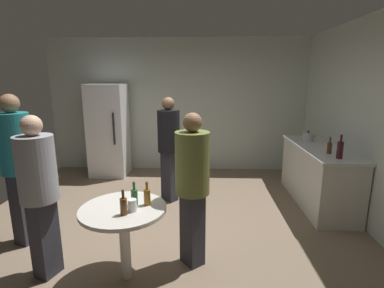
{
  "coord_description": "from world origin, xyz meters",
  "views": [
    {
      "loc": [
        0.51,
        -3.38,
        1.89
      ],
      "look_at": [
        0.37,
        0.36,
        1.05
      ],
      "focal_mm": 27.04,
      "sensor_mm": 36.0,
      "label": 1
    }
  ],
  "objects_px": {
    "beer_bottle_on_counter": "(329,148)",
    "person_in_black_shirt": "(169,142)",
    "beer_bottle_amber": "(147,196)",
    "refrigerator": "(109,130)",
    "plastic_cup_white": "(132,205)",
    "person_in_gray_shirt": "(39,186)",
    "wine_bottle_on_counter": "(340,150)",
    "person_in_olive_shirt": "(192,179)",
    "beer_bottle_brown": "(124,206)",
    "foreground_table": "(124,218)",
    "person_in_teal_shirt": "(17,159)",
    "kettle": "(308,137)",
    "beer_bottle_green": "(134,197)"
  },
  "relations": [
    {
      "from": "refrigerator",
      "to": "beer_bottle_on_counter",
      "type": "height_order",
      "value": "refrigerator"
    },
    {
      "from": "wine_bottle_on_counter",
      "to": "person_in_black_shirt",
      "type": "relative_size",
      "value": 0.19
    },
    {
      "from": "person_in_teal_shirt",
      "to": "beer_bottle_amber",
      "type": "bearing_deg",
      "value": -4.1
    },
    {
      "from": "beer_bottle_on_counter",
      "to": "plastic_cup_white",
      "type": "height_order",
      "value": "beer_bottle_on_counter"
    },
    {
      "from": "refrigerator",
      "to": "beer_bottle_on_counter",
      "type": "xyz_separation_m",
      "value": [
        3.59,
        -1.69,
        0.08
      ]
    },
    {
      "from": "plastic_cup_white",
      "to": "person_in_gray_shirt",
      "type": "xyz_separation_m",
      "value": [
        -0.89,
        0.09,
        0.13
      ]
    },
    {
      "from": "plastic_cup_white",
      "to": "person_in_gray_shirt",
      "type": "height_order",
      "value": "person_in_gray_shirt"
    },
    {
      "from": "foreground_table",
      "to": "person_in_black_shirt",
      "type": "height_order",
      "value": "person_in_black_shirt"
    },
    {
      "from": "wine_bottle_on_counter",
      "to": "beer_bottle_brown",
      "type": "relative_size",
      "value": 1.35
    },
    {
      "from": "refrigerator",
      "to": "person_in_gray_shirt",
      "type": "relative_size",
      "value": 1.14
    },
    {
      "from": "refrigerator",
      "to": "wine_bottle_on_counter",
      "type": "relative_size",
      "value": 5.81
    },
    {
      "from": "refrigerator",
      "to": "person_in_black_shirt",
      "type": "relative_size",
      "value": 1.1
    },
    {
      "from": "kettle",
      "to": "foreground_table",
      "type": "xyz_separation_m",
      "value": [
        -2.45,
        -2.25,
        -0.34
      ]
    },
    {
      "from": "beer_bottle_brown",
      "to": "person_in_black_shirt",
      "type": "bearing_deg",
      "value": 85.33
    },
    {
      "from": "kettle",
      "to": "person_in_black_shirt",
      "type": "xyz_separation_m",
      "value": [
        -2.24,
        -0.39,
        -0.02
      ]
    },
    {
      "from": "foreground_table",
      "to": "refrigerator",
      "type": "bearing_deg",
      "value": 109.92
    },
    {
      "from": "refrigerator",
      "to": "person_in_olive_shirt",
      "type": "bearing_deg",
      "value": -58.39
    },
    {
      "from": "kettle",
      "to": "person_in_teal_shirt",
      "type": "bearing_deg",
      "value": -156.35
    },
    {
      "from": "refrigerator",
      "to": "beer_bottle_brown",
      "type": "bearing_deg",
      "value": -70.13
    },
    {
      "from": "refrigerator",
      "to": "beer_bottle_amber",
      "type": "bearing_deg",
      "value": -66.24
    },
    {
      "from": "beer_bottle_on_counter",
      "to": "refrigerator",
      "type": "bearing_deg",
      "value": 154.76
    },
    {
      "from": "beer_bottle_on_counter",
      "to": "beer_bottle_brown",
      "type": "distance_m",
      "value": 2.88
    },
    {
      "from": "plastic_cup_white",
      "to": "person_in_gray_shirt",
      "type": "relative_size",
      "value": 0.07
    },
    {
      "from": "beer_bottle_brown",
      "to": "beer_bottle_on_counter",
      "type": "bearing_deg",
      "value": 33.32
    },
    {
      "from": "kettle",
      "to": "wine_bottle_on_counter",
      "type": "distance_m",
      "value": 1.07
    },
    {
      "from": "person_in_black_shirt",
      "to": "beer_bottle_amber",
      "type": "bearing_deg",
      "value": 39.37
    },
    {
      "from": "wine_bottle_on_counter",
      "to": "person_in_olive_shirt",
      "type": "bearing_deg",
      "value": -153.31
    },
    {
      "from": "person_in_gray_shirt",
      "to": "person_in_teal_shirt",
      "type": "xyz_separation_m",
      "value": [
        -0.56,
        0.56,
        0.1
      ]
    },
    {
      "from": "plastic_cup_white",
      "to": "person_in_black_shirt",
      "type": "relative_size",
      "value": 0.07
    },
    {
      "from": "person_in_black_shirt",
      "to": "kettle",
      "type": "bearing_deg",
      "value": 139.23
    },
    {
      "from": "person_in_olive_shirt",
      "to": "wine_bottle_on_counter",
      "type": "bearing_deg",
      "value": 167.41
    },
    {
      "from": "refrigerator",
      "to": "foreground_table",
      "type": "relative_size",
      "value": 2.25
    },
    {
      "from": "beer_bottle_brown",
      "to": "person_in_black_shirt",
      "type": "height_order",
      "value": "person_in_black_shirt"
    },
    {
      "from": "wine_bottle_on_counter",
      "to": "person_in_gray_shirt",
      "type": "bearing_deg",
      "value": -160.38
    },
    {
      "from": "beer_bottle_on_counter",
      "to": "person_in_black_shirt",
      "type": "height_order",
      "value": "person_in_black_shirt"
    },
    {
      "from": "beer_bottle_on_counter",
      "to": "foreground_table",
      "type": "height_order",
      "value": "beer_bottle_on_counter"
    },
    {
      "from": "plastic_cup_white",
      "to": "person_in_olive_shirt",
      "type": "distance_m",
      "value": 0.64
    },
    {
      "from": "kettle",
      "to": "plastic_cup_white",
      "type": "relative_size",
      "value": 2.22
    },
    {
      "from": "plastic_cup_white",
      "to": "beer_bottle_amber",
      "type": "bearing_deg",
      "value": 51.19
    },
    {
      "from": "beer_bottle_amber",
      "to": "person_in_olive_shirt",
      "type": "xyz_separation_m",
      "value": [
        0.42,
        0.19,
        0.11
      ]
    },
    {
      "from": "beer_bottle_green",
      "to": "person_in_black_shirt",
      "type": "distance_m",
      "value": 1.81
    },
    {
      "from": "wine_bottle_on_counter",
      "to": "person_in_black_shirt",
      "type": "xyz_separation_m",
      "value": [
        -2.27,
        0.67,
        -0.07
      ]
    },
    {
      "from": "beer_bottle_green",
      "to": "person_in_gray_shirt",
      "type": "height_order",
      "value": "person_in_gray_shirt"
    },
    {
      "from": "beer_bottle_brown",
      "to": "plastic_cup_white",
      "type": "xyz_separation_m",
      "value": [
        0.06,
        0.07,
        -0.03
      ]
    },
    {
      "from": "beer_bottle_brown",
      "to": "beer_bottle_amber",
      "type": "bearing_deg",
      "value": 51.34
    },
    {
      "from": "beer_bottle_on_counter",
      "to": "person_in_black_shirt",
      "type": "bearing_deg",
      "value": 169.39
    },
    {
      "from": "refrigerator",
      "to": "person_in_teal_shirt",
      "type": "bearing_deg",
      "value": -94.72
    },
    {
      "from": "beer_bottle_amber",
      "to": "person_in_black_shirt",
      "type": "distance_m",
      "value": 1.8
    },
    {
      "from": "kettle",
      "to": "person_in_gray_shirt",
      "type": "height_order",
      "value": "person_in_gray_shirt"
    },
    {
      "from": "refrigerator",
      "to": "person_in_black_shirt",
      "type": "height_order",
      "value": "refrigerator"
    }
  ]
}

